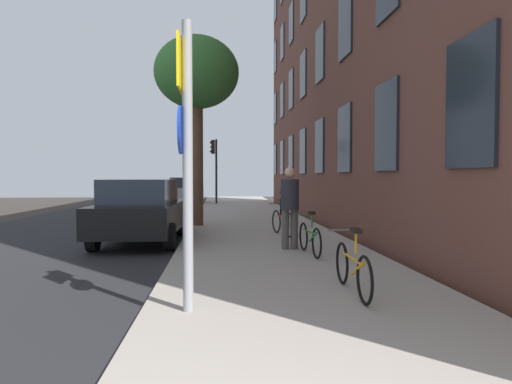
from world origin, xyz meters
TOP-DOWN VIEW (x-y plane):
  - ground_plane at (-2.40, 15.00)m, footprint 41.80×41.80m
  - road_asphalt at (-4.50, 15.00)m, footprint 7.00×38.00m
  - sidewalk at (1.10, 15.00)m, footprint 4.20×38.00m
  - sign_post at (-0.46, 4.39)m, footprint 0.15×0.60m
  - traffic_light at (-0.37, 25.13)m, footprint 0.43×0.24m
  - tree_near at (-0.79, 13.65)m, footprint 2.71×2.71m
  - bicycle_0 at (1.72, 4.99)m, footprint 0.42×1.70m
  - bicycle_1 at (1.75, 7.99)m, footprint 0.42×1.58m
  - bicycle_2 at (1.62, 10.99)m, footprint 0.51×1.58m
  - bicycle_3 at (2.18, 13.99)m, footprint 0.42×1.69m
  - bicycle_4 at (2.43, 16.99)m, footprint 0.48×1.72m
  - pedestrian_0 at (1.46, 8.70)m, footprint 0.45×0.45m
  - car_0 at (-2.05, 10.63)m, footprint 1.99×4.17m
  - car_1 at (-2.10, 26.10)m, footprint 1.99×4.00m

SIDE VIEW (x-z plane):
  - ground_plane at x=-2.40m, z-range 0.00..0.00m
  - road_asphalt at x=-4.50m, z-range 0.00..0.01m
  - sidewalk at x=1.10m, z-range 0.00..0.12m
  - bicycle_1 at x=1.75m, z-range 0.02..0.91m
  - bicycle_3 at x=2.18m, z-range 0.02..0.92m
  - bicycle_0 at x=1.72m, z-range 0.02..0.93m
  - bicycle_2 at x=1.62m, z-range 0.02..0.95m
  - bicycle_4 at x=2.43m, z-range 0.01..0.99m
  - car_1 at x=-2.10m, z-range 0.03..1.65m
  - car_0 at x=-2.05m, z-range 0.03..1.65m
  - pedestrian_0 at x=1.46m, z-range 0.25..2.03m
  - sign_post at x=-0.46m, z-range 0.37..3.75m
  - traffic_light at x=-0.37m, z-range 0.81..4.55m
  - tree_near at x=-0.79m, z-range 1.90..7.98m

